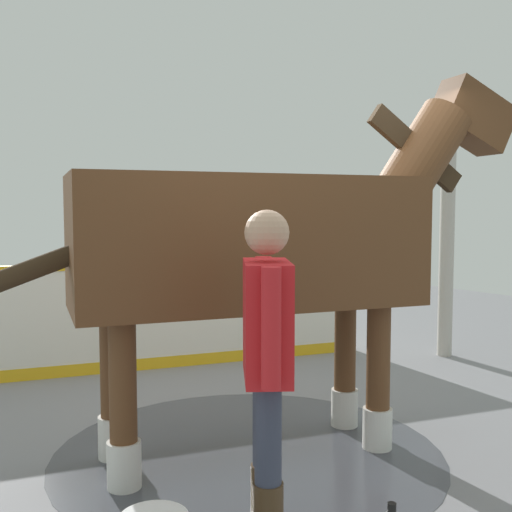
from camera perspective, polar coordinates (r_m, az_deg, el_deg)
ground_plane at (r=4.63m, az=-0.52°, el=-16.39°), size 16.00×16.00×0.02m
wet_patch at (r=4.31m, az=-0.73°, el=-17.83°), size 2.60×2.60×0.00m
barrier_wall at (r=6.39m, az=-8.04°, el=-5.77°), size 4.22×1.13×1.10m
roof_post_near at (r=7.06m, az=17.38°, el=2.66°), size 0.16×0.16×2.89m
horse at (r=4.04m, az=1.08°, el=1.19°), size 3.61×1.36×2.60m
handler at (r=3.02m, az=1.01°, el=-8.96°), size 0.44×0.58×1.63m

